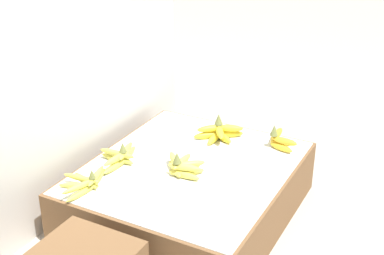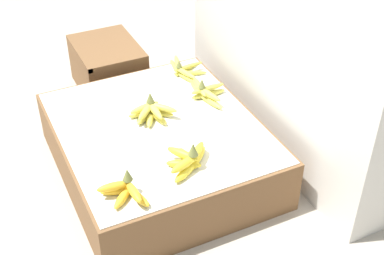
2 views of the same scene
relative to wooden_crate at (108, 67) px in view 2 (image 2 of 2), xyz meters
name	(u,v)px [view 2 (image 2 of 2)]	position (x,y,z in m)	size (l,w,h in m)	color
ground_plane	(160,169)	(0.73, -0.02, -0.13)	(10.00, 10.00, 0.00)	#A89E8E
display_platform	(159,148)	(0.73, -0.02, -0.01)	(0.91, 0.79, 0.23)	brown
back_vendor_table	(319,54)	(0.76, 0.72, 0.28)	(1.30, 0.56, 0.81)	beige
wooden_crate	(108,67)	(0.00, 0.00, 0.00)	(0.40, 0.31, 0.25)	brown
banana_bunch_front_right	(125,191)	(1.07, -0.28, 0.14)	(0.15, 0.16, 0.11)	gold
banana_bunch_middle_midleft	(151,111)	(0.66, -0.02, 0.14)	(0.15, 0.19, 0.11)	#DBCC4C
banana_bunch_middle_right	(189,159)	(1.01, -0.01, 0.14)	(0.18, 0.20, 0.11)	yellow
banana_bunch_back_left	(184,70)	(0.40, 0.25, 0.13)	(0.27, 0.16, 0.08)	gold
banana_bunch_back_midleft	(205,92)	(0.62, 0.25, 0.13)	(0.26, 0.16, 0.10)	gold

